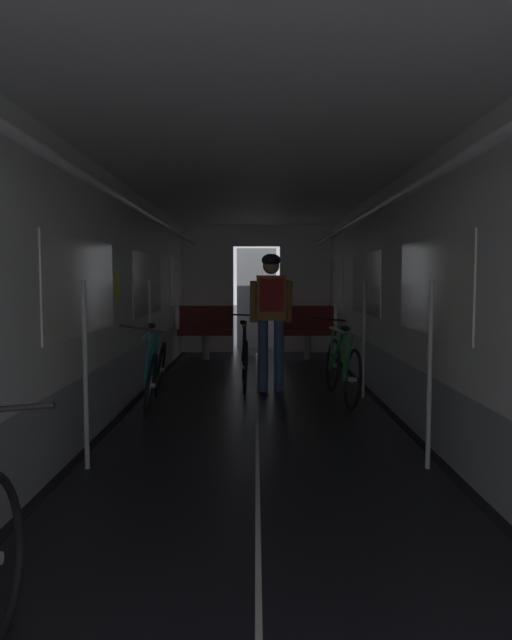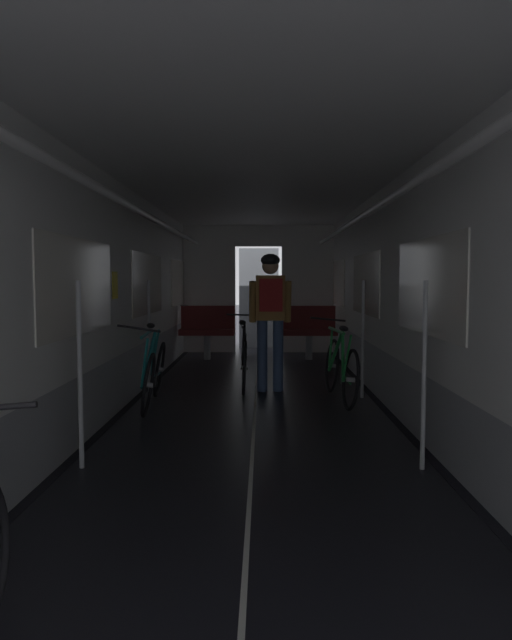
# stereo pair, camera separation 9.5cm
# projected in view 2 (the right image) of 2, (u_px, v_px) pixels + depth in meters

# --- Properties ---
(train_car_shell) EXTENTS (3.14, 12.34, 2.57)m
(train_car_shell) POSITION_uv_depth(u_px,v_px,m) (254.00, 250.00, 5.67)
(train_car_shell) COLOR black
(train_car_shell) RESTS_ON ground
(bench_seat_far_left) EXTENTS (0.98, 0.51, 0.95)m
(bench_seat_far_left) POSITION_uv_depth(u_px,v_px,m) (207.00, 327.00, 10.22)
(bench_seat_far_left) COLOR gray
(bench_seat_far_left) RESTS_ON ground
(bench_seat_far_right) EXTENTS (0.98, 0.51, 0.95)m
(bench_seat_far_right) POSITION_uv_depth(u_px,v_px,m) (309.00, 327.00, 10.20)
(bench_seat_far_right) COLOR gray
(bench_seat_far_right) RESTS_ON ground
(bicycle_green) EXTENTS (0.44, 1.69, 0.95)m
(bicycle_green) POSITION_uv_depth(u_px,v_px,m) (340.00, 368.00, 6.68)
(bicycle_green) COLOR black
(bicycle_green) RESTS_ON ground
(bicycle_teal) EXTENTS (0.44, 1.70, 0.96)m
(bicycle_teal) POSITION_uv_depth(u_px,v_px,m) (154.00, 372.00, 6.40)
(bicycle_teal) COLOR black
(bicycle_teal) RESTS_ON ground
(person_cyclist_aisle) EXTENTS (0.53, 0.40, 1.73)m
(person_cyclist_aisle) POSITION_uv_depth(u_px,v_px,m) (270.00, 307.00, 7.19)
(person_cyclist_aisle) COLOR #384C75
(person_cyclist_aisle) RESTS_ON ground
(bicycle_black_in_aisle) EXTENTS (0.44, 1.69, 0.94)m
(bicycle_black_in_aisle) POSITION_uv_depth(u_px,v_px,m) (244.00, 358.00, 7.51)
(bicycle_black_in_aisle) COLOR black
(bicycle_black_in_aisle) RESTS_ON ground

